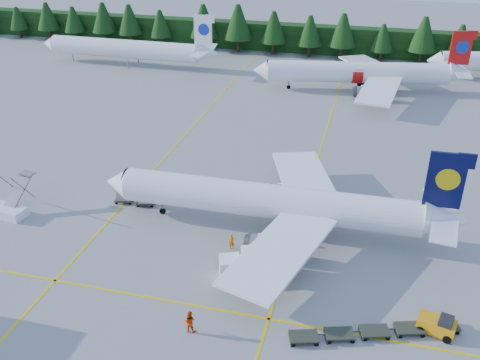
% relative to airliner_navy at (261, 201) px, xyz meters
% --- Properties ---
extents(ground, '(320.00, 320.00, 0.00)m').
position_rel_airliner_navy_xyz_m(ground, '(-2.27, -7.64, -3.19)').
color(ground, gray).
rests_on(ground, ground).
extents(taxi_stripe_a, '(0.25, 120.00, 0.01)m').
position_rel_airliner_navy_xyz_m(taxi_stripe_a, '(-16.27, 12.36, -3.19)').
color(taxi_stripe_a, yellow).
rests_on(taxi_stripe_a, ground).
extents(taxi_stripe_b, '(0.25, 120.00, 0.01)m').
position_rel_airliner_navy_xyz_m(taxi_stripe_b, '(3.73, 12.36, -3.19)').
color(taxi_stripe_b, yellow).
rests_on(taxi_stripe_b, ground).
extents(taxi_stripe_cross, '(80.00, 0.25, 0.01)m').
position_rel_airliner_navy_xyz_m(taxi_stripe_cross, '(-2.27, -13.64, -3.19)').
color(taxi_stripe_cross, yellow).
rests_on(taxi_stripe_cross, ground).
extents(treeline_hedge, '(220.00, 4.00, 6.00)m').
position_rel_airliner_navy_xyz_m(treeline_hedge, '(-2.27, 74.36, -0.19)').
color(treeline_hedge, black).
rests_on(treeline_hedge, ground).
extents(airliner_navy, '(36.53, 30.07, 10.63)m').
position_rel_airliner_navy_xyz_m(airliner_navy, '(0.00, 0.00, 0.00)').
color(airliner_navy, white).
rests_on(airliner_navy, ground).
extents(airliner_red, '(37.49, 30.58, 10.98)m').
position_rel_airliner_navy_xyz_m(airliner_red, '(6.03, 48.94, 0.11)').
color(airliner_red, white).
rests_on(airliner_red, ground).
extents(airliner_far_left, '(38.04, 4.07, 11.07)m').
position_rel_airliner_navy_xyz_m(airliner_far_left, '(-42.41, 54.03, 0.28)').
color(airliner_far_left, white).
rests_on(airliner_far_left, ground).
extents(airstairs, '(4.21, 5.71, 3.58)m').
position_rel_airliner_navy_xyz_m(airstairs, '(-27.33, -4.54, -2.42)').
color(airstairs, white).
rests_on(airstairs, ground).
extents(service_truck, '(5.80, 3.79, 2.63)m').
position_rel_airliner_navy_xyz_m(service_truck, '(0.76, -8.25, -1.89)').
color(service_truck, white).
rests_on(service_truck, ground).
extents(baggage_tug, '(3.22, 2.29, 1.56)m').
position_rel_airliner_navy_xyz_m(baggage_tug, '(17.13, -11.72, -2.43)').
color(baggage_tug, orange).
rests_on(baggage_tug, ground).
extents(dolly_train, '(13.41, 6.15, 0.13)m').
position_rel_airliner_navy_xyz_m(dolly_train, '(12.31, -13.28, -2.76)').
color(dolly_train, '#313627').
rests_on(dolly_train, ground).
extents(uld_pair, '(4.93, 1.97, 1.57)m').
position_rel_airliner_navy_xyz_m(uld_pair, '(-15.07, 1.24, -2.14)').
color(uld_pair, '#313627').
rests_on(uld_pair, ground).
extents(crew_a, '(0.64, 0.45, 1.64)m').
position_rel_airliner_navy_xyz_m(crew_a, '(-1.95, -4.67, -2.38)').
color(crew_a, orange).
rests_on(crew_a, ground).
extents(crew_b, '(1.02, 0.82, 2.00)m').
position_rel_airliner_navy_xyz_m(crew_b, '(-2.16, -16.59, -2.20)').
color(crew_b, '#E53B04').
rests_on(crew_b, ground).
extents(crew_c, '(0.58, 0.74, 1.60)m').
position_rel_airliner_navy_xyz_m(crew_c, '(0.62, -7.57, -2.40)').
color(crew_c, '#FE5C05').
rests_on(crew_c, ground).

